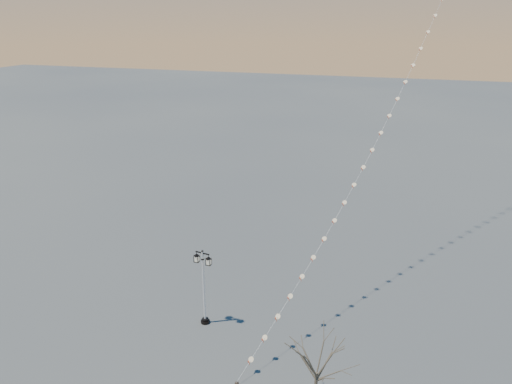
% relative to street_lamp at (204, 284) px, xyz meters
% --- Properties ---
extents(ground, '(300.00, 300.00, 0.00)m').
position_rel_street_lamp_xyz_m(ground, '(1.72, -3.75, -3.01)').
color(ground, '#4B4D4B').
rests_on(ground, ground).
extents(street_lamp, '(1.37, 0.62, 5.44)m').
position_rel_street_lamp_xyz_m(street_lamp, '(0.00, 0.00, 0.00)').
color(street_lamp, black).
rests_on(street_lamp, ground).
extents(bare_tree, '(2.50, 2.50, 4.15)m').
position_rel_street_lamp_xyz_m(bare_tree, '(8.54, -5.17, -0.13)').
color(bare_tree, brown).
rests_on(bare_tree, ground).
extents(kite_train, '(14.55, 41.27, 36.36)m').
position_rel_street_lamp_xyz_m(kite_train, '(11.03, 15.41, 15.08)').
color(kite_train, black).
rests_on(kite_train, ground).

